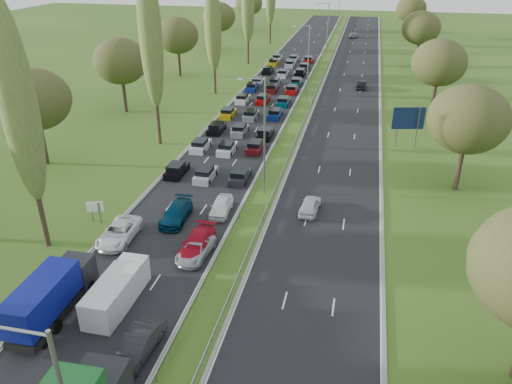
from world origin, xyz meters
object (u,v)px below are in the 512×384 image
Objects in this scene: blue_lorry at (52,295)px; white_van_front at (114,294)px; direction_sign at (408,120)px; near_car_2 at (119,232)px; info_sign at (95,209)px; white_van_rear at (123,283)px.

white_van_front is (3.58, 1.82, -0.68)m from blue_lorry.
white_van_front is 1.05× the size of direction_sign.
blue_lorry is (0.21, -10.16, 1.03)m from near_car_2.
white_van_rear is at bearing -52.22° from info_sign.
white_van_rear is at bearing 39.47° from blue_lorry.
near_car_2 is at bearing 90.08° from blue_lorry.
white_van_rear is 2.53× the size of info_sign.
near_car_2 is at bearing 114.98° from white_van_front.
white_van_front is (3.78, -8.33, 0.35)m from near_car_2.
near_car_2 is 8.03m from white_van_rear.
white_van_rear is at bearing -63.41° from near_car_2.
white_van_front is 42.71m from direction_sign.
info_sign is 0.40× the size of direction_sign.
near_car_2 is 2.60× the size of info_sign.
direction_sign is at bearing 55.92° from blue_lorry.
direction_sign reaches higher than blue_lorry.
direction_sign is (28.80, 26.01, 2.20)m from info_sign.
white_van_front is at bearing -55.97° from info_sign.
white_van_front is at bearing -120.29° from direction_sign.
info_sign is at bearing 105.31° from blue_lorry.
info_sign is (-7.29, 10.80, 0.24)m from white_van_front.
blue_lorry is at bearing -73.60° from info_sign.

